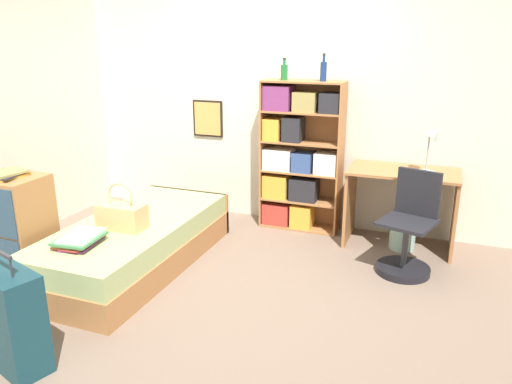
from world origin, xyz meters
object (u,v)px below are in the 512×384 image
object	(u,v)px
desk	(402,195)
desk_lamp	(433,140)
bed	(136,243)
dresser	(16,228)
bottle_brown	(323,71)
waste_bin	(402,235)
book_stack_on_bed	(80,239)
desk_chair	(407,240)
bottle_green	(284,72)
magazine_pile_on_dresser	(7,174)
handbag	(122,215)
suitcase	(8,317)
bookcase	(296,158)

from	to	relation	value
desk	desk_lamp	distance (m)	0.60
desk_lamp	desk	bearing A→B (deg)	177.55
bed	desk	size ratio (longest dim) A/B	2.00
dresser	bottle_brown	bearing A→B (deg)	42.79
desk_lamp	waste_bin	xyz separation A→B (m)	(-0.19, -0.05, -0.93)
book_stack_on_bed	desk_chair	xyz separation A→B (m)	(2.35, 1.33, -0.18)
dresser	desk	distance (m)	3.46
book_stack_on_bed	bottle_green	size ratio (longest dim) A/B	1.88
book_stack_on_bed	magazine_pile_on_dresser	size ratio (longest dim) A/B	1.25
desk_chair	handbag	bearing A→B (deg)	-157.92
desk_lamp	bottle_brown	bearing A→B (deg)	172.67
bottle_green	desk_lamp	xyz separation A→B (m)	(1.47, -0.13, -0.56)
bed	waste_bin	size ratio (longest dim) A/B	7.19
magazine_pile_on_dresser	desk_lamp	size ratio (longest dim) A/B	0.71
bed	bottle_green	world-z (taller)	bottle_green
bed	bottle_brown	bearing A→B (deg)	47.13
bottle_brown	dresser	bearing A→B (deg)	-137.21
dresser	desk	xyz separation A→B (m)	(2.94, 1.82, 0.07)
handbag	magazine_pile_on_dresser	distance (m)	0.96
dresser	magazine_pile_on_dresser	size ratio (longest dim) A/B	2.71
handbag	suitcase	xyz separation A→B (m)	(0.07, -1.30, -0.21)
book_stack_on_bed	dresser	xyz separation A→B (m)	(-0.71, 0.06, -0.02)
book_stack_on_bed	desk_lamp	bearing A→B (deg)	37.22
desk_lamp	desk_chair	distance (m)	0.96
bed	magazine_pile_on_dresser	size ratio (longest dim) A/B	6.24
handbag	bottle_green	bearing A→B (deg)	60.48
suitcase	bookcase	bearing A→B (deg)	71.54
bed	bottle_brown	xyz separation A→B (m)	(1.30, 1.41, 1.44)
book_stack_on_bed	desk	xyz separation A→B (m)	(2.23, 1.88, 0.05)
suitcase	waste_bin	xyz separation A→B (m)	(2.11, 2.71, -0.18)
bed	desk_chair	distance (m)	2.38
desk	bed	bearing A→B (deg)	-149.20
magazine_pile_on_dresser	bottle_green	size ratio (longest dim) A/B	1.50
handbag	book_stack_on_bed	world-z (taller)	handbag
bottle_green	desk_chair	xyz separation A→B (m)	(1.35, -0.67, -1.34)
suitcase	waste_bin	bearing A→B (deg)	52.10
dresser	desk_chair	size ratio (longest dim) A/B	1.00
book_stack_on_bed	waste_bin	bearing A→B (deg)	38.70
desk_lamp	book_stack_on_bed	bearing A→B (deg)	-142.78
dresser	magazine_pile_on_dresser	distance (m)	0.47
suitcase	desk_lamp	distance (m)	3.66
bed	desk_chair	bearing A→B (deg)	17.78
bed	desk_chair	size ratio (longest dim) A/B	2.30
waste_bin	bottle_green	bearing A→B (deg)	172.12
handbag	desk	size ratio (longest dim) A/B	0.39
suitcase	dresser	xyz separation A→B (m)	(-0.88, 0.94, 0.12)
book_stack_on_bed	suitcase	xyz separation A→B (m)	(0.17, -0.88, -0.14)
bed	dresser	bearing A→B (deg)	-145.89
bed	waste_bin	distance (m)	2.51
dresser	bookcase	size ratio (longest dim) A/B	0.57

